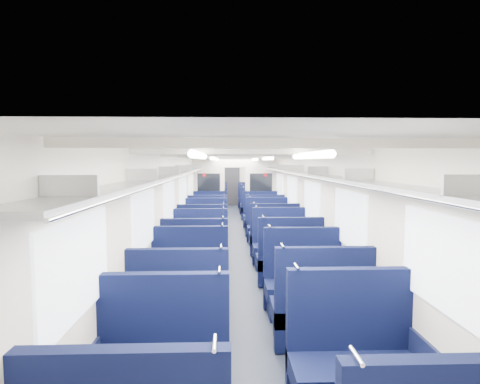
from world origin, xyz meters
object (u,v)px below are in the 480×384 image
(seat_17, at_px, (264,223))
(seat_11, at_px, (280,249))
(seat_14, at_px, (206,231))
(seat_22, at_px, (213,206))
(seat_8, at_px, (195,265))
(bulkhead, at_px, (235,190))
(seat_10, at_px, (200,251))
(seat_21, at_px, (256,209))
(end_door, at_px, (232,185))
(seat_2, at_px, (162,377))
(seat_6, at_px, (190,285))
(seat_23, at_px, (254,206))
(seat_15, at_px, (268,229))
(seat_18, at_px, (210,218))
(seat_24, at_px, (214,203))
(seat_7, at_px, (304,287))
(seat_19, at_px, (261,218))
(seat_16, at_px, (208,223))
(seat_9, at_px, (289,263))
(seat_3, at_px, (353,367))
(seat_20, at_px, (212,209))
(seat_26, at_px, (215,200))
(seat_12, at_px, (203,240))
(seat_13, at_px, (274,238))
(seat_25, at_px, (252,203))
(seat_27, at_px, (250,200))
(seat_4, at_px, (180,317))
(seat_5, at_px, (320,314))

(seat_17, bearing_deg, seat_11, -90.00)
(seat_14, xyz_separation_m, seat_22, (0.00, 5.70, 0.00))
(seat_8, bearing_deg, seat_14, 90.00)
(bulkhead, relative_size, seat_10, 2.21)
(seat_21, bearing_deg, seat_22, 142.01)
(end_door, height_order, seat_2, end_door)
(seat_6, bearing_deg, seat_23, 80.71)
(seat_21, relative_size, seat_23, 1.00)
(seat_15, height_order, seat_22, same)
(seat_18, height_order, seat_24, same)
(seat_7, relative_size, seat_19, 1.00)
(seat_11, xyz_separation_m, seat_16, (-1.66, 3.32, 0.00))
(seat_18, distance_m, seat_23, 3.71)
(seat_9, bearing_deg, seat_3, -90.00)
(seat_10, bearing_deg, seat_20, 90.00)
(seat_2, distance_m, seat_26, 14.73)
(seat_14, xyz_separation_m, seat_23, (1.66, 5.68, 0.00))
(seat_8, distance_m, seat_17, 4.87)
(seat_12, bearing_deg, seat_17, 55.32)
(seat_2, distance_m, seat_6, 2.43)
(seat_6, relative_size, seat_15, 1.00)
(seat_13, distance_m, seat_21, 5.48)
(seat_13, distance_m, seat_24, 7.91)
(seat_22, xyz_separation_m, seat_25, (1.66, 0.91, 0.00))
(seat_9, distance_m, seat_27, 11.12)
(seat_18, bearing_deg, seat_8, -90.00)
(seat_6, distance_m, seat_20, 8.97)
(seat_8, distance_m, seat_18, 5.74)
(seat_8, distance_m, seat_26, 11.22)
(bulkhead, xyz_separation_m, seat_4, (-0.83, -8.58, -0.84))
(seat_7, xyz_separation_m, seat_13, (0.00, 3.55, 0.00))
(seat_9, height_order, seat_10, same)
(bulkhead, height_order, seat_7, bulkhead)
(seat_22, bearing_deg, end_door, 76.81)
(seat_19, bearing_deg, seat_6, -103.82)
(seat_6, xyz_separation_m, seat_21, (1.66, 8.86, 0.00))
(seat_2, distance_m, seat_10, 4.58)
(seat_20, relative_size, seat_27, 1.00)
(seat_9, height_order, seat_26, same)
(seat_23, height_order, seat_25, same)
(seat_5, distance_m, seat_22, 11.43)
(seat_4, distance_m, seat_20, 10.14)
(seat_14, height_order, seat_25, same)
(seat_12, distance_m, seat_21, 5.85)
(seat_5, distance_m, seat_15, 5.78)
(seat_4, xyz_separation_m, seat_23, (1.66, 11.32, 0.00))
(seat_4, relative_size, seat_25, 1.00)
(bulkhead, relative_size, seat_25, 2.21)
(seat_4, xyz_separation_m, seat_25, (1.66, 12.25, 0.00))
(seat_9, bearing_deg, seat_2, -114.77)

